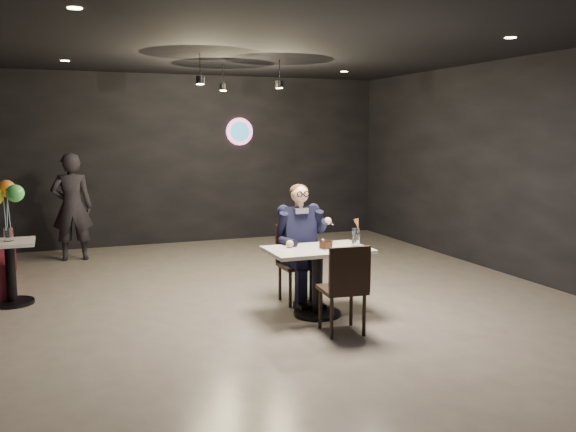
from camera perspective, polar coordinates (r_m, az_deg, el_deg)
name	(u,v)px	position (r m, az deg, el deg)	size (l,w,h in m)	color
floor	(285,306)	(7.13, -0.29, -8.40)	(9.00, 9.00, 0.00)	gray
wall_sign	(239,132)	(11.34, -4.56, 7.89)	(0.50, 0.06, 0.50)	pink
pendant_lights	(234,68)	(8.78, -5.06, 13.62)	(1.40, 1.20, 0.36)	black
main_table	(317,282)	(6.70, 2.76, -6.17)	(1.10, 0.70, 0.75)	white
chair_far	(299,264)	(7.17, 0.99, -4.52)	(0.42, 0.46, 0.92)	black
chair_near	(342,288)	(6.14, 5.08, -6.68)	(0.42, 0.46, 0.92)	black
seated_man	(299,242)	(7.12, 1.00, -2.48)	(0.60, 0.80, 1.44)	black
dessert_plate	(327,248)	(6.59, 3.72, -3.02)	(0.24, 0.24, 0.01)	white
cake_slice	(326,245)	(6.53, 3.56, -2.72)	(0.11, 0.09, 0.08)	black
mint_leaf	(330,241)	(6.55, 3.93, -2.32)	(0.06, 0.04, 0.01)	green
sundae_glass	(356,237)	(6.74, 6.36, -1.99)	(0.09, 0.09, 0.20)	silver
wafer_cone	(357,224)	(6.74, 6.50, -0.78)	(0.06, 0.06, 0.12)	#B6784A
side_table	(11,275)	(7.81, -24.49, -5.06)	(0.56, 0.56, 0.69)	white
balloon_vase	(8,234)	(7.72, -24.69, -1.56)	(0.11, 0.11, 0.16)	silver
balloon_bunch	(6,202)	(7.67, -24.86, 1.19)	(0.37, 0.37, 0.61)	yellow
passerby	(72,207)	(10.05, -19.56, 0.82)	(0.61, 0.40, 1.68)	black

